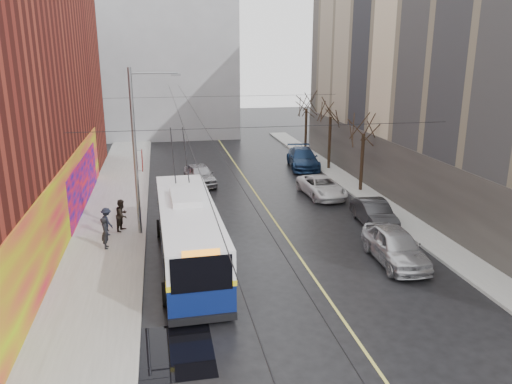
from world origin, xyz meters
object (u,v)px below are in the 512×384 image
following_car (200,175)px  pedestrian_b (122,215)px  parked_car_b (374,213)px  parked_car_a (395,246)px  streetlight_pole (138,149)px  tree_far (307,101)px  parked_car_c (322,187)px  tree_near (364,123)px  pedestrian_c (107,221)px  pedestrian_a (105,233)px  tree_mid (331,107)px  parked_car_d (303,158)px  trolleybus (188,233)px

following_car → pedestrian_b: pedestrian_b is taller
parked_car_b → pedestrian_b: size_ratio=2.46×
parked_car_a → streetlight_pole: bearing=155.9°
tree_far → parked_car_c: tree_far is taller
streetlight_pole → parked_car_c: bearing=24.2°
pedestrian_b → streetlight_pole: bearing=-92.4°
tree_near → pedestrian_c: (-17.03, -6.00, -4.06)m
following_car → pedestrian_a: 13.39m
parked_car_a → pedestrian_a: bearing=166.0°
tree_mid → pedestrian_c: bearing=-142.6°
streetlight_pole → pedestrian_c: bearing=-179.9°
parked_car_a → pedestrian_c: size_ratio=3.20×
parked_car_d → following_car: size_ratio=1.28×
tree_mid → pedestrian_a: 22.96m
tree_mid → parked_car_d: bearing=153.8°
tree_mid → pedestrian_b: tree_mid is taller
pedestrian_a → streetlight_pole: bearing=-44.9°
tree_near → trolleybus: bearing=-141.4°
tree_far → following_car: (-11.17, -9.82, -4.38)m
tree_far → parked_car_a: (-3.20, -26.00, -4.31)m
parked_car_a → tree_near: bearing=77.6°
streetlight_pole → parked_car_d: size_ratio=1.56×
tree_mid → pedestrian_c: 21.86m
tree_mid → trolleybus: size_ratio=0.56×
streetlight_pole → trolleybus: size_ratio=0.75×
pedestrian_c → pedestrian_b: bearing=-88.3°
tree_near → tree_mid: tree_mid is taller
parked_car_c → pedestrian_c: (-13.90, -5.40, 0.23)m
streetlight_pole → pedestrian_b: size_ratio=5.04×
streetlight_pole → parked_car_a: size_ratio=1.83×
tree_near → pedestrian_a: (-16.92, -7.92, -4.01)m
parked_car_d → pedestrian_b: bearing=-129.5°
parked_car_b → parked_car_c: parked_car_b is taller
parked_car_d → pedestrian_c: bearing=-129.8°
tree_near → parked_car_c: 5.34m
pedestrian_a → pedestrian_c: pedestrian_a is taller
streetlight_pole → pedestrian_b: 4.00m
trolleybus → pedestrian_a: size_ratio=7.41×
tree_far → parked_car_d: 7.66m
trolleybus → tree_near: bearing=37.3°
tree_far → pedestrian_b: bearing=-129.9°
pedestrian_b → pedestrian_c: pedestrian_b is taller
tree_far → parked_car_c: (-3.12, -14.60, -4.46)m
parked_car_b → pedestrian_c: bearing=179.9°
following_car → pedestrian_a: pedestrian_a is taller
tree_near → pedestrian_b: bearing=-161.5°
following_car → pedestrian_c: bearing=-129.3°
pedestrian_c → parked_car_c: bearing=-103.5°
tree_far → following_car: bearing=-138.7°
streetlight_pole → tree_far: size_ratio=1.37×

